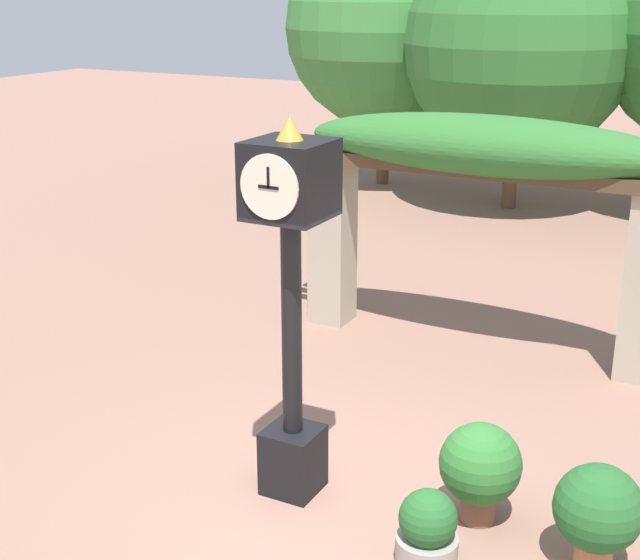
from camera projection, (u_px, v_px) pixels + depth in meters
ground_plane at (319, 509)px, 7.54m from camera, size 60.00×60.00×0.00m
pedestal_clock at (291, 283)px, 7.23m from camera, size 0.61×0.66×3.26m
pergola at (483, 173)px, 10.23m from camera, size 4.95×1.08×2.82m
potted_plant_near_left at (480, 467)px, 7.23m from camera, size 0.68×0.68×0.86m
potted_plant_near_right at (598, 511)px, 6.64m from camera, size 0.67×0.67×0.85m
potted_plant_far_left at (427, 531)px, 6.72m from camera, size 0.48×0.48×0.64m
tree_line at (589, 42)px, 16.66m from camera, size 13.64×5.20×5.50m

